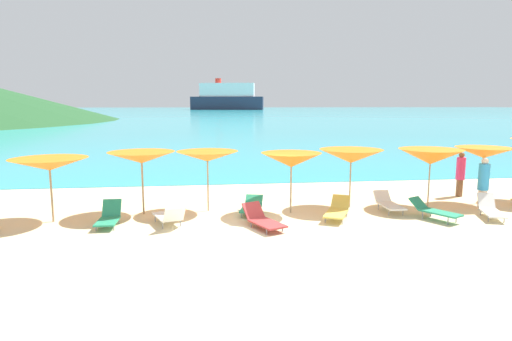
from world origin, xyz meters
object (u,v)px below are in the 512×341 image
object	(u,v)px
lounge_chair_3	(169,216)
lounge_chair_11	(252,206)
umbrella_4	(207,156)
umbrella_6	(351,156)
umbrella_2	(49,164)
lounge_chair_7	(434,210)
lounge_chair_10	(389,203)
lounge_chair_8	(337,210)
cruise_ship	(227,98)
umbrella_7	(431,157)
umbrella_3	(142,158)
beachgoer_0	(460,173)
lounge_chair_6	(263,219)
lounge_chair_9	(491,209)
beachgoer_1	(483,182)
umbrella_8	(484,153)
umbrella_5	(291,160)

from	to	relation	value
lounge_chair_3	lounge_chair_11	distance (m)	2.85
umbrella_4	umbrella_6	world-z (taller)	umbrella_6
umbrella_2	lounge_chair_7	world-z (taller)	umbrella_2
lounge_chair_7	lounge_chair_10	distance (m)	1.53
umbrella_2	lounge_chair_11	world-z (taller)	umbrella_2
umbrella_4	lounge_chair_11	size ratio (longest dim) A/B	1.51
lounge_chair_8	cruise_ship	bearing A→B (deg)	114.26
umbrella_4	umbrella_7	bearing A→B (deg)	-2.63
umbrella_3	umbrella_4	world-z (taller)	umbrella_3
lounge_chair_3	beachgoer_0	size ratio (longest dim) A/B	0.93
lounge_chair_3	beachgoer_0	bearing A→B (deg)	173.53
umbrella_3	lounge_chair_11	world-z (taller)	umbrella_3
lounge_chair_8	lounge_chair_6	bearing A→B (deg)	-136.12
umbrella_2	lounge_chair_9	distance (m)	14.01
umbrella_2	lounge_chair_10	xyz separation A→B (m)	(10.93, -0.06, -1.52)
lounge_chair_8	umbrella_4	bearing A→B (deg)	-173.41
umbrella_4	umbrella_3	bearing A→B (deg)	-175.42
beachgoer_0	umbrella_3	bearing A→B (deg)	-118.64
lounge_chair_3	lounge_chair_7	world-z (taller)	lounge_chair_3
umbrella_2	beachgoer_0	distance (m)	14.90
umbrella_2	umbrella_4	distance (m)	4.89
umbrella_2	umbrella_7	world-z (taller)	umbrella_7
beachgoer_1	cruise_ship	xyz separation A→B (m)	(6.68, 262.29, 6.39)
beachgoer_0	cruise_ship	distance (m)	260.31
lounge_chair_8	lounge_chair_9	distance (m)	4.99
umbrella_7	umbrella_2	bearing A→B (deg)	-178.00
umbrella_2	lounge_chair_3	bearing A→B (deg)	-14.04
umbrella_6	lounge_chair_8	size ratio (longest dim) A/B	1.32
lounge_chair_6	cruise_ship	xyz separation A→B (m)	(14.53, 263.56, 7.10)
umbrella_7	lounge_chair_11	xyz separation A→B (m)	(-6.37, -0.25, -1.54)
lounge_chair_8	lounge_chair_9	size ratio (longest dim) A/B	1.11
umbrella_4	lounge_chair_8	xyz separation A→B (m)	(4.09, -1.51, -1.61)
lounge_chair_6	beachgoer_1	distance (m)	7.98
lounge_chair_3	lounge_chair_6	size ratio (longest dim) A/B	0.96
lounge_chair_10	lounge_chair_11	distance (m)	4.67
umbrella_4	beachgoer_1	bearing A→B (deg)	-6.18
lounge_chair_6	beachgoer_1	bearing A→B (deg)	-15.36
umbrella_8	lounge_chair_8	distance (m)	6.28
lounge_chair_7	lounge_chair_10	world-z (taller)	lounge_chair_10
lounge_chair_11	beachgoer_1	world-z (taller)	beachgoer_1
lounge_chair_3	beachgoer_0	world-z (taller)	beachgoer_0
umbrella_5	lounge_chair_3	size ratio (longest dim) A/B	1.33
lounge_chair_10	beachgoer_0	xyz separation A→B (m)	(3.82, 1.97, 0.65)
umbrella_8	beachgoer_0	xyz separation A→B (m)	(-0.07, 1.21, -0.94)
umbrella_2	umbrella_8	bearing A→B (deg)	2.72
lounge_chair_3	lounge_chair_7	size ratio (longest dim) A/B	0.98
umbrella_7	beachgoer_0	xyz separation A→B (m)	(2.13, 1.47, -0.86)
umbrella_8	lounge_chair_9	distance (m)	2.67
lounge_chair_7	umbrella_8	bearing A→B (deg)	5.04
umbrella_5	umbrella_6	distance (m)	2.28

